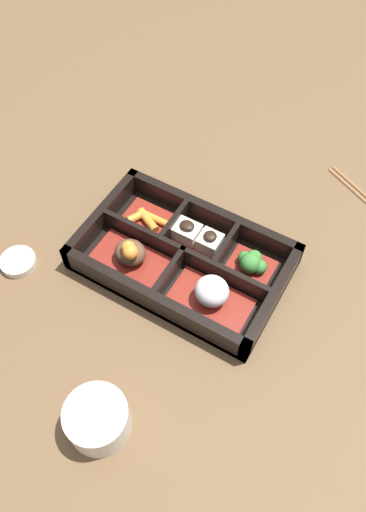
{
  "coord_description": "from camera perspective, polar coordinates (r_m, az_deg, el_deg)",
  "views": [
    {
      "loc": [
        -0.21,
        0.36,
        0.65
      ],
      "look_at": [
        0.0,
        0.0,
        0.03
      ],
      "focal_mm": 35.0,
      "sensor_mm": 36.0,
      "label": 1
    }
  ],
  "objects": [
    {
      "name": "bowl_tofu",
      "position": [
        0.77,
        1.72,
        2.14
      ],
      "size": [
        0.08,
        0.06,
        0.04
      ],
      "color": "maroon",
      "rests_on": "bento_base"
    },
    {
      "name": "bento_base",
      "position": [
        0.77,
        -0.0,
        -0.83
      ],
      "size": [
        0.31,
        0.19,
        0.01
      ],
      "color": "black",
      "rests_on": "ground_plane"
    },
    {
      "name": "bento_rim",
      "position": [
        0.76,
        0.09,
        0.03
      ],
      "size": [
        0.31,
        0.19,
        0.05
      ],
      "color": "black",
      "rests_on": "ground_plane"
    },
    {
      "name": "bowl_stew",
      "position": [
        0.75,
        -6.03,
        0.21
      ],
      "size": [
        0.12,
        0.06,
        0.05
      ],
      "color": "maroon",
      "rests_on": "bento_base"
    },
    {
      "name": "bowl_carrots",
      "position": [
        0.81,
        -4.07,
        4.27
      ],
      "size": [
        0.08,
        0.06,
        0.02
      ],
      "color": "maroon",
      "rests_on": "bento_base"
    },
    {
      "name": "tea_cup",
      "position": [
        0.65,
        -9.74,
        -17.91
      ],
      "size": [
        0.08,
        0.08,
        0.05
      ],
      "color": "beige",
      "rests_on": "ground_plane"
    },
    {
      "name": "bowl_greens",
      "position": [
        0.75,
        7.83,
        -0.83
      ],
      "size": [
        0.07,
        0.06,
        0.04
      ],
      "color": "maroon",
      "rests_on": "bento_base"
    },
    {
      "name": "bowl_rice",
      "position": [
        0.71,
        3.29,
        -4.3
      ],
      "size": [
        0.12,
        0.06,
        0.05
      ],
      "color": "maroon",
      "rests_on": "bento_base"
    },
    {
      "name": "sauce_dish",
      "position": [
        0.81,
        -18.33,
        -0.61
      ],
      "size": [
        0.05,
        0.05,
        0.01
      ],
      "color": "beige",
      "rests_on": "ground_plane"
    },
    {
      "name": "ground_plane",
      "position": [
        0.77,
        -0.0,
        -1.03
      ],
      "size": [
        3.0,
        3.0,
        0.0
      ],
      "primitive_type": "plane",
      "color": "brown"
    }
  ]
}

